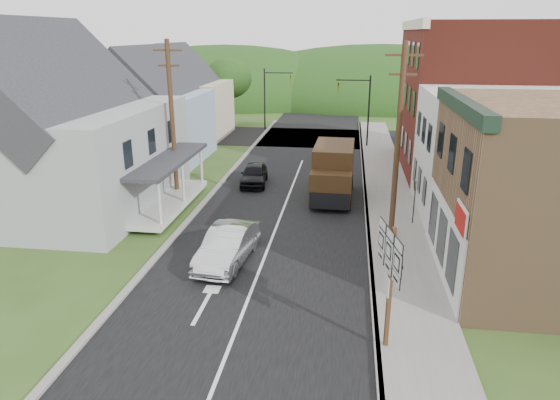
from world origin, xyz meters
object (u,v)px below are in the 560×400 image
at_px(silver_sedan, 228,246).
at_px(delivery_van, 333,172).
at_px(dark_sedan, 254,174).
at_px(warning_sign, 414,195).
at_px(route_sign_cluster, 389,271).

bearing_deg(silver_sedan, delivery_van, 71.98).
height_order(silver_sedan, dark_sedan, silver_sedan).
bearing_deg(warning_sign, delivery_van, 135.61).
height_order(delivery_van, route_sign_cluster, route_sign_cluster).
xyz_separation_m(dark_sedan, delivery_van, (5.10, -2.12, 0.91)).
bearing_deg(route_sign_cluster, warning_sign, 66.79).
height_order(delivery_van, warning_sign, delivery_van).
distance_m(delivery_van, route_sign_cluster, 14.96).
bearing_deg(route_sign_cluster, silver_sedan, 126.64).
xyz_separation_m(silver_sedan, warning_sign, (8.23, 5.44, 0.88)).
bearing_deg(route_sign_cluster, delivery_van, 85.71).
bearing_deg(silver_sedan, route_sign_cluster, -35.51).
relative_size(route_sign_cluster, warning_sign, 1.67).
xyz_separation_m(dark_sedan, warning_sign, (9.28, -6.08, 0.98)).
relative_size(delivery_van, warning_sign, 2.41).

